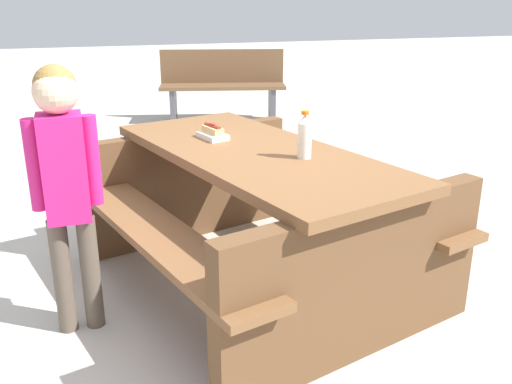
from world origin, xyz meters
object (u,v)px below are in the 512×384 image
(hotdog_tray, at_px, (213,133))
(park_bench_near, at_px, (223,84))
(soda_bottle, at_px, (305,137))
(child_in_coat, at_px, (64,169))
(picnic_table, at_px, (256,206))

(hotdog_tray, xyz_separation_m, park_bench_near, (3.80, -1.00, -0.33))
(soda_bottle, xyz_separation_m, hotdog_tray, (0.50, 0.33, -0.07))
(soda_bottle, relative_size, child_in_coat, 0.19)
(picnic_table, distance_m, child_in_coat, 0.99)
(child_in_coat, xyz_separation_m, park_bench_near, (4.26, -1.76, -0.34))
(child_in_coat, bearing_deg, soda_bottle, -91.82)
(picnic_table, height_order, soda_bottle, soda_bottle)
(soda_bottle, distance_m, child_in_coat, 1.10)
(child_in_coat, bearing_deg, park_bench_near, -22.47)
(picnic_table, relative_size, child_in_coat, 1.73)
(soda_bottle, bearing_deg, hotdog_tray, 33.62)
(picnic_table, xyz_separation_m, soda_bottle, (-0.21, -0.18, 0.41))
(soda_bottle, bearing_deg, child_in_coat, 88.18)
(picnic_table, height_order, child_in_coat, child_in_coat)
(picnic_table, xyz_separation_m, park_bench_near, (4.09, -0.85, 0.00))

